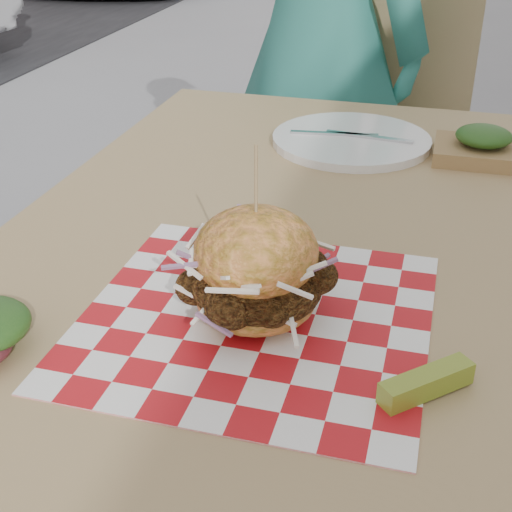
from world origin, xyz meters
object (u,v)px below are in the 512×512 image
Objects in this scene: sandwich at (256,273)px; patio_chair at (386,135)px; diner at (318,36)px; patio_table at (307,288)px.

patio_chair is at bearing 88.89° from sandwich.
diner reaches higher than patio_table.
patio_table is at bearing -86.52° from patio_chair.
patio_chair is (0.01, 0.99, -0.12)m from patio_table.
diner is 1.19m from sandwich.
patio_chair is at bearing 89.62° from patio_table.
sandwich is at bearing -94.71° from patio_table.
patio_table is 6.26× the size of sandwich.
sandwich is (-0.02, -1.19, 0.25)m from patio_chair.
diner reaches higher than patio_chair.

